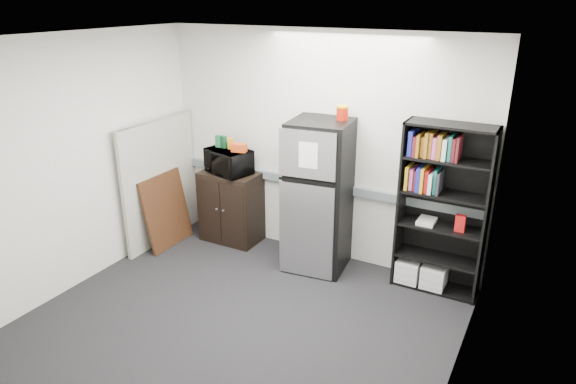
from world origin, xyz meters
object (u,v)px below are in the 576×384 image
Objects in this scene: cabinet at (231,207)px; bookshelf at (441,206)px; refrigerator at (319,196)px; cubicle_partition at (160,181)px; microwave at (228,161)px.

bookshelf is at bearing 1.43° from cabinet.
refrigerator is at bearing -3.55° from cabinet.
microwave is (0.79, 0.40, 0.27)m from cubicle_partition.
cabinet is (-2.62, -0.07, -0.51)m from bookshelf.
cubicle_partition reaches higher than microwave.
refrigerator is at bearing 9.32° from cubicle_partition.
cubicle_partition is 0.92m from microwave.
microwave is at bearing 170.44° from refrigerator.
microwave is at bearing 27.29° from cubicle_partition.
bookshelf is at bearing 17.41° from microwave.
cubicle_partition is 0.96m from cabinet.
cabinet is at bearing -178.57° from bookshelf.
refrigerator is (-1.33, -0.15, -0.09)m from bookshelf.
bookshelf is 3.31× the size of microwave.
bookshelf is 2.67m from cabinet.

